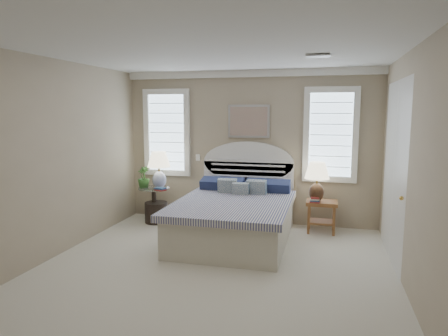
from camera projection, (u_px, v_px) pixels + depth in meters
floor at (209, 275)px, 4.90m from camera, size 4.50×5.00×0.01m
ceiling at (208, 48)px, 4.52m from camera, size 4.50×5.00×0.01m
wall_back at (249, 148)px, 7.11m from camera, size 4.50×0.02×2.70m
wall_left at (46, 160)px, 5.27m from camera, size 0.02×5.00×2.70m
wall_right at (416, 174)px, 4.15m from camera, size 0.02×5.00×2.70m
crown_molding at (249, 74)px, 6.89m from camera, size 4.50×0.08×0.12m
hvac_vent at (318, 56)px, 4.99m from camera, size 0.30×0.20×0.02m
switch_plate at (198, 157)px, 7.35m from camera, size 0.08×0.01×0.12m
window_left at (167, 133)px, 7.44m from camera, size 0.90×0.06×1.60m
window_right at (331, 135)px, 6.71m from camera, size 0.90×0.06×1.60m
painting at (249, 121)px, 7.00m from camera, size 0.74×0.04×0.58m
closet_door at (394, 171)px, 5.33m from camera, size 0.02×1.80×2.40m
bed at (236, 215)px, 6.24m from camera, size 1.72×2.28×1.47m
side_table_left at (154, 201)px, 7.22m from camera, size 0.56×0.56×0.63m
nightstand_right at (322, 210)px, 6.59m from camera, size 0.50×0.40×0.53m
floor_pot at (156, 212)px, 7.20m from camera, size 0.43×0.43×0.37m
lamp_left at (159, 166)px, 7.10m from camera, size 0.48×0.48×0.66m
lamp_right at (317, 177)px, 6.50m from camera, size 0.40×0.40×0.65m
potted_plant at (144, 177)px, 7.17m from camera, size 0.25×0.25×0.38m
books_left at (160, 189)px, 6.92m from camera, size 0.23×0.20×0.05m
books_right at (315, 200)px, 6.44m from camera, size 0.16×0.12×0.09m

